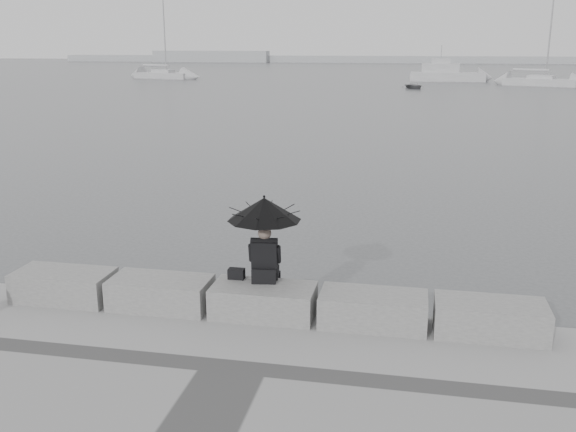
% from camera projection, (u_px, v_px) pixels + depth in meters
% --- Properties ---
extents(ground, '(360.00, 360.00, 0.00)m').
position_uv_depth(ground, '(270.00, 333.00, 10.61)').
color(ground, '#47494C').
rests_on(ground, ground).
extents(stone_block_far_left, '(1.60, 0.80, 0.50)m').
position_uv_depth(stone_block_far_left, '(64.00, 286.00, 10.63)').
color(stone_block_far_left, slate).
rests_on(stone_block_far_left, promenade).
extents(stone_block_left, '(1.60, 0.80, 0.50)m').
position_uv_depth(stone_block_left, '(161.00, 293.00, 10.31)').
color(stone_block_left, slate).
rests_on(stone_block_left, promenade).
extents(stone_block_centre, '(1.60, 0.80, 0.50)m').
position_uv_depth(stone_block_centre, '(264.00, 301.00, 9.99)').
color(stone_block_centre, slate).
rests_on(stone_block_centre, promenade).
extents(stone_block_right, '(1.60, 0.80, 0.50)m').
position_uv_depth(stone_block_right, '(373.00, 310.00, 9.67)').
color(stone_block_right, slate).
rests_on(stone_block_right, promenade).
extents(stone_block_far_right, '(1.60, 0.80, 0.50)m').
position_uv_depth(stone_block_far_right, '(490.00, 319.00, 9.35)').
color(stone_block_far_right, slate).
rests_on(stone_block_far_right, promenade).
extents(seated_person, '(1.15, 1.15, 1.39)m').
position_uv_depth(seated_person, '(264.00, 220.00, 9.89)').
color(seated_person, black).
rests_on(seated_person, stone_block_centre).
extents(bag, '(0.26, 0.15, 0.17)m').
position_uv_depth(bag, '(236.00, 274.00, 10.22)').
color(bag, black).
rests_on(bag, stone_block_centre).
extents(distant_landmass, '(180.00, 8.00, 2.80)m').
position_uv_depth(distant_landmass, '(376.00, 59.00, 158.23)').
color(distant_landmass, '#A9ACAF').
rests_on(distant_landmass, ground).
extents(sailboat_left, '(8.51, 4.36, 12.90)m').
position_uv_depth(sailboat_left, '(163.00, 75.00, 87.28)').
color(sailboat_left, silver).
rests_on(sailboat_left, ground).
extents(sailboat_right, '(8.23, 5.36, 12.90)m').
position_uv_depth(sailboat_right, '(541.00, 81.00, 72.16)').
color(sailboat_right, silver).
rests_on(sailboat_right, ground).
extents(motor_cruiser, '(9.23, 2.90, 4.50)m').
position_uv_depth(motor_cruiser, '(448.00, 74.00, 80.79)').
color(motor_cruiser, silver).
rests_on(motor_cruiser, ground).
extents(dinghy, '(3.23, 2.56, 0.51)m').
position_uv_depth(dinghy, '(414.00, 86.00, 67.87)').
color(dinghy, slate).
rests_on(dinghy, ground).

